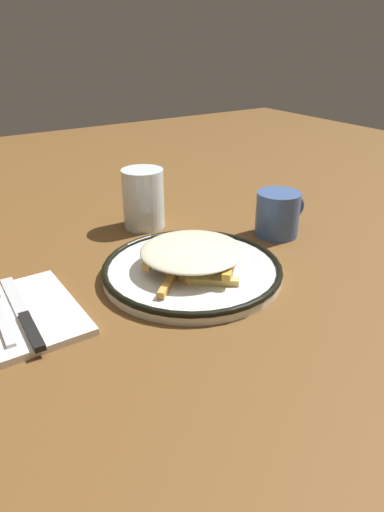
% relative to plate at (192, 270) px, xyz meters
% --- Properties ---
extents(ground_plane, '(2.60, 2.60, 0.00)m').
position_rel_plate_xyz_m(ground_plane, '(0.00, 0.00, -0.01)').
color(ground_plane, brown).
extents(plate, '(0.29, 0.29, 0.02)m').
position_rel_plate_xyz_m(plate, '(0.00, 0.00, 0.00)').
color(plate, silver).
rests_on(plate, ground_plane).
extents(fries_heap, '(0.19, 0.20, 0.04)m').
position_rel_plate_xyz_m(fries_heap, '(0.00, -0.00, 0.03)').
color(fries_heap, gold).
rests_on(fries_heap, plate).
extents(napkin, '(0.15, 0.20, 0.01)m').
position_rel_plate_xyz_m(napkin, '(-0.27, 0.03, -0.01)').
color(napkin, silver).
rests_on(napkin, ground_plane).
extents(knife, '(0.02, 0.21, 0.01)m').
position_rel_plate_xyz_m(knife, '(-0.27, 0.01, 0.00)').
color(knife, black).
rests_on(knife, napkin).
extents(water_glass, '(0.08, 0.08, 0.12)m').
position_rel_plate_xyz_m(water_glass, '(0.04, 0.23, 0.05)').
color(water_glass, silver).
rests_on(water_glass, ground_plane).
extents(coffee_mug, '(0.11, 0.08, 0.09)m').
position_rel_plate_xyz_m(coffee_mug, '(0.23, 0.05, 0.03)').
color(coffee_mug, '#3C5992').
rests_on(coffee_mug, ground_plane).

